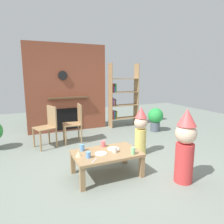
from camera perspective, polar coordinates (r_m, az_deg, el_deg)
The scene contains 18 objects.
ground_plane at distance 3.77m, azimuth 0.39°, elevation -14.43°, with size 12.00×12.00×0.00m, color gray.
brick_fireplace_feature at distance 5.84m, azimuth -12.37°, elevation 6.41°, with size 2.20×0.28×2.40m.
bookshelf at distance 6.20m, azimuth 2.63°, elevation 3.87°, with size 0.90×0.28×1.90m.
coffee_table at distance 3.30m, azimuth -1.52°, elevation -12.05°, with size 1.04×0.65×0.38m.
paper_cup_near_left at distance 3.07m, azimuth -6.63°, elevation -11.77°, with size 0.07×0.07×0.09m, color #669EE0.
paper_cup_near_right at distance 3.24m, azimuth 0.83°, elevation -10.49°, with size 0.06×0.06×0.09m, color silver.
paper_cup_center at distance 3.20m, azimuth 5.87°, elevation -10.70°, with size 0.07×0.07×0.10m, color #8CD18C.
paper_cup_far_left at distance 3.50m, azimuth -2.50°, elevation -8.87°, with size 0.08×0.08×0.09m, color #E5666B.
paper_cup_far_right at distance 3.34m, azimuth -8.32°, elevation -9.77°, with size 0.07×0.07×0.11m, color #669EE0.
paper_plate_front at distance 3.39m, azimuth 0.36°, elevation -10.21°, with size 0.19×0.19×0.01m, color white.
paper_plate_rear at distance 3.21m, azimuth -3.10°, elevation -11.46°, with size 0.19×0.19×0.01m, color white.
birthday_cake_slice at distance 3.14m, azimuth -9.28°, elevation -11.37°, with size 0.10×0.10×0.08m, color #EAC68C.
table_fork at distance 2.99m, azimuth -4.93°, elevation -13.27°, with size 0.15×0.02×0.01m, color silver.
child_with_cone_hat at distance 3.20m, azimuth 19.72°, elevation -8.43°, with size 0.31×0.31×1.11m.
child_in_pink at distance 4.11m, azimuth 7.98°, elevation -4.86°, with size 0.26×0.26×0.96m.
dining_chair_left at distance 4.71m, azimuth -17.32°, elevation -3.19°, with size 0.51×0.51×0.90m.
dining_chair_middle at distance 4.86m, azimuth -10.02°, elevation -2.44°, with size 0.43×0.43×0.90m.
potted_plant_tall at distance 5.85m, azimuth 12.01°, elevation -1.56°, with size 0.42×0.42×0.66m.
Camera 1 is at (-1.41, -3.11, 1.60)m, focal length 32.83 mm.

